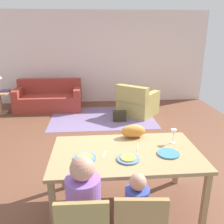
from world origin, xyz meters
TOP-DOWN VIEW (x-y plane):
  - ground_plane at (0.00, 0.46)m, footprint 6.46×6.13m
  - back_wall at (0.00, 3.58)m, footprint 6.46×0.10m
  - dining_table at (0.10, -1.34)m, footprint 1.70×1.00m
  - plate_near_man at (-0.37, -1.46)m, footprint 0.25×0.25m
  - pizza_near_man at (-0.37, -1.46)m, footprint 0.17×0.17m
  - plate_near_child at (0.10, -1.52)m, footprint 0.25×0.25m
  - pizza_near_child at (0.10, -1.52)m, footprint 0.17×0.17m
  - plate_near_woman at (0.57, -1.44)m, footprint 0.25×0.25m
  - wine_glass at (0.71, -1.16)m, footprint 0.07×0.07m
  - fork at (-0.16, -1.39)m, footprint 0.05×0.15m
  - knife at (0.25, -1.24)m, footprint 0.05×0.17m
  - person_man at (-0.37, -2.02)m, footprint 0.30×0.40m
  - person_child at (0.10, -2.03)m, footprint 0.22×0.30m
  - cat at (0.25, -0.94)m, footprint 0.33×0.17m
  - area_rug at (-0.03, 2.00)m, footprint 2.60×1.80m
  - couch at (-1.49, 2.86)m, footprint 1.79×0.86m
  - armchair at (0.90, 2.16)m, footprint 1.20×1.21m
  - side_table at (-2.74, 2.60)m, footprint 0.56×0.56m
  - book_lower at (-2.59, 2.62)m, footprint 0.22×0.16m
  - book_upper at (-2.57, 2.63)m, footprint 0.22×0.16m
  - handbag at (0.38, 1.70)m, footprint 0.32×0.16m

SIDE VIEW (x-z plane):
  - ground_plane at x=0.00m, z-range -0.02..0.00m
  - area_rug at x=-0.03m, z-range 0.00..0.01m
  - handbag at x=0.38m, z-range 0.00..0.26m
  - couch at x=-1.49m, z-range -0.11..0.71m
  - armchair at x=0.90m, z-range -0.09..0.73m
  - side_table at x=-2.74m, z-range 0.09..0.67m
  - person_child at x=0.10m, z-range -0.03..0.89m
  - person_man at x=-0.37m, z-range -0.04..1.07m
  - book_lower at x=-2.59m, z-range 0.58..0.61m
  - book_upper at x=-2.57m, z-range 0.61..0.64m
  - dining_table at x=0.10m, z-range 0.31..1.07m
  - fork at x=-0.16m, z-range 0.76..0.77m
  - knife at x=0.25m, z-range 0.76..0.77m
  - plate_near_man at x=-0.37m, z-range 0.76..0.78m
  - plate_near_child at x=0.10m, z-range 0.76..0.78m
  - plate_near_woman at x=0.57m, z-range 0.76..0.78m
  - pizza_near_man at x=-0.37m, z-range 0.78..0.79m
  - pizza_near_child at x=0.10m, z-range 0.78..0.79m
  - cat at x=0.25m, z-range 0.76..0.93m
  - wine_glass at x=0.71m, z-range 0.80..0.99m
  - back_wall at x=0.00m, z-range 0.00..2.70m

